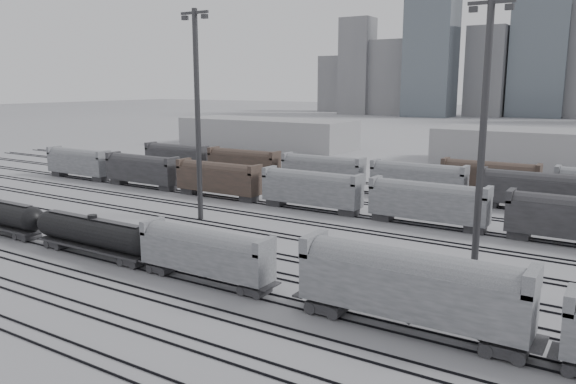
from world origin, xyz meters
The scene contains 12 objects.
ground centered at (0.00, 0.00, 0.00)m, with size 900.00×900.00×0.00m, color #B3B3B8.
tracks centered at (0.00, 17.50, 0.08)m, with size 220.00×71.50×0.16m.
tank_car_b centered at (-17.34, 1.00, 2.44)m, with size 17.08×2.85×4.22m.
hopper_car_a centered at (-2.13, 1.00, 3.02)m, with size 13.68×2.72×4.89m.
hopper_car_b centered at (17.08, 1.00, 3.71)m, with size 16.80×3.34×6.01m.
light_mast_b centered at (-18.74, 19.37, 14.33)m, with size 4.32×0.69×27.01m.
light_mast_c centered at (17.86, 16.20, 13.36)m, with size 4.03×0.64×25.19m.
bg_string_near centered at (8.00, 32.00, 2.80)m, with size 151.00×3.00×5.60m.
bg_string_mid centered at (18.00, 48.00, 2.80)m, with size 151.00×3.00×5.60m.
warehouse_left centered at (-60.00, 95.00, 4.00)m, with size 50.00×18.00×8.00m, color #939396.
warehouse_mid centered at (10.00, 95.00, 4.00)m, with size 40.00×18.00×8.00m, color #939396.
crane_left centered at (-28.74, 305.00, 57.39)m, with size 42.00×1.80×100.00m.
Camera 1 is at (30.05, -35.93, 17.79)m, focal length 35.00 mm.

